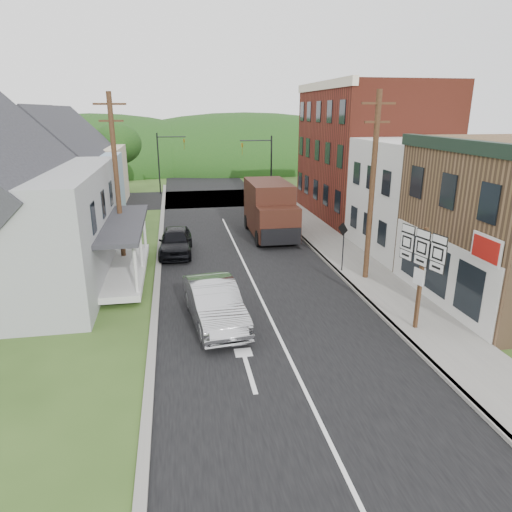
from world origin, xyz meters
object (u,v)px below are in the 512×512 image
warning_sign (343,240)px  route_sign_cluster (421,264)px  silver_sedan (214,304)px  dark_sedan (176,241)px  delivery_van (270,210)px

warning_sign → route_sign_cluster: bearing=-108.8°
warning_sign → silver_sedan: bearing=-168.4°
route_sign_cluster → silver_sedan: bearing=151.9°
silver_sedan → dark_sedan: silver_sedan is taller
dark_sedan → warning_sign: bearing=-26.5°
dark_sedan → route_sign_cluster: 14.71m
silver_sedan → warning_sign: 8.54m
warning_sign → delivery_van: bearing=83.1°
dark_sedan → warning_sign: size_ratio=1.78×
delivery_van → route_sign_cluster: 14.82m
silver_sedan → warning_sign: bearing=27.0°
silver_sedan → dark_sedan: bearing=91.4°
dark_sedan → route_sign_cluster: bearing=-49.3°
delivery_van → route_sign_cluster: (2.61, -14.57, 0.89)m
warning_sign → dark_sedan: bearing=127.8°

